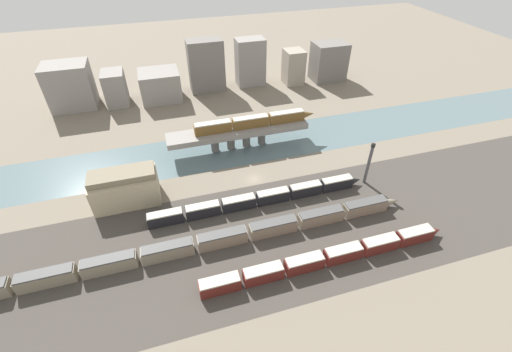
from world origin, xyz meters
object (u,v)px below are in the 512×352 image
train_yard_mid (202,243)px  signal_tower (368,164)px  train_yard_far (260,199)px  warehouse_building (125,187)px  train_yard_near (329,257)px  train_on_bridge (255,121)px

train_yard_mid → signal_tower: bearing=12.5°
train_yard_mid → train_yard_far: bearing=31.8°
warehouse_building → train_yard_near: bearing=-38.6°
train_yard_near → train_yard_far: bearing=111.8°
train_yard_near → train_on_bridge: bearing=92.3°
warehouse_building → signal_tower: bearing=-9.8°
train_on_bridge → train_yard_near: bearing=-87.7°
train_yard_near → train_yard_far: (-9.83, 24.63, 0.05)m
train_yard_near → signal_tower: size_ratio=4.44×
signal_tower → warehouse_building: bearing=170.2°
train_on_bridge → train_yard_far: (-7.61, -30.71, -7.59)m
train_yard_near → train_yard_mid: 31.43m
train_yard_near → train_yard_far: train_yard_far is taller
signal_tower → train_yard_near: bearing=-134.8°
train_on_bridge → train_yard_mid: bearing=-121.9°
train_yard_mid → train_on_bridge: bearing=58.1°
train_yard_far → signal_tower: (34.41, 0.11, 5.18)m
train_yard_far → warehouse_building: warehouse_building is taller
train_yard_far → signal_tower: size_ratio=4.48×
train_yard_mid → signal_tower: (53.22, 11.78, 5.08)m
warehouse_building → signal_tower: (70.96, -12.31, 2.05)m
train_yard_near → signal_tower: bearing=45.2°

